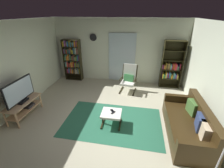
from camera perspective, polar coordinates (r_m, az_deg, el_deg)
ground_plane at (r=4.40m, az=-3.43°, el=-13.93°), size 7.02×7.02×0.00m
wall_back at (r=6.42m, az=2.44°, el=12.13°), size 5.60×0.06×2.60m
wall_left at (r=5.07m, az=-35.14°, el=3.66°), size 0.06×6.00×2.60m
wall_right at (r=4.05m, az=36.38°, el=-1.38°), size 0.06×6.00×2.60m
glass_door_panel at (r=6.40m, az=3.72°, el=9.75°), size 1.10×0.01×2.00m
area_rug at (r=4.38m, az=0.21°, el=-13.94°), size 2.68×1.68×0.01m
tv_stand at (r=5.11m, az=-30.05°, el=-7.22°), size 0.45×1.12×0.49m
television at (r=4.87m, az=-31.45°, el=-2.48°), size 0.20×1.02×0.67m
bookshelf_near_tv at (r=6.86m, az=-14.64°, el=9.25°), size 0.74×0.30×1.77m
bookshelf_near_sofa at (r=6.40m, az=21.36°, el=5.94°), size 0.76×0.30×1.86m
leather_sofa at (r=4.26m, az=26.90°, el=-13.42°), size 0.83×1.95×0.82m
lounge_armchair at (r=5.77m, az=6.35°, el=2.41°), size 0.64×0.72×1.02m
ottoman at (r=4.10m, az=-0.24°, el=-11.47°), size 0.53×0.49×0.39m
tv_remote at (r=4.04m, az=0.43°, el=-10.70°), size 0.11×0.14×0.02m
cell_phone at (r=4.11m, az=0.13°, el=-10.04°), size 0.14×0.15×0.01m
wall_clock at (r=6.46m, az=-7.09°, el=17.03°), size 0.29×0.03×0.29m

